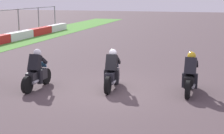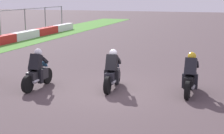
{
  "view_description": "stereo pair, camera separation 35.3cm",
  "coord_description": "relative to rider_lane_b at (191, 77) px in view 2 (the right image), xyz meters",
  "views": [
    {
      "loc": [
        -11.67,
        -3.42,
        3.5
      ],
      "look_at": [
        -0.06,
        -0.0,
        0.9
      ],
      "focal_mm": 54.09,
      "sensor_mm": 36.0,
      "label": 1
    },
    {
      "loc": [
        -11.56,
        -3.75,
        3.5
      ],
      "look_at": [
        -0.06,
        -0.0,
        0.9
      ],
      "focal_mm": 54.09,
      "sensor_mm": 36.0,
      "label": 2
    }
  ],
  "objects": [
    {
      "name": "rider_lane_b",
      "position": [
        0.0,
        0.0,
        0.0
      ],
      "size": [
        2.04,
        0.55,
        1.51
      ],
      "rotation": [
        0.0,
        0.0,
        -0.04
      ],
      "color": "black",
      "rests_on": "ground_plane"
    },
    {
      "name": "rider_lane_d",
      "position": [
        -1.0,
        5.61,
        0.0
      ],
      "size": [
        2.04,
        0.54,
        1.51
      ],
      "rotation": [
        0.0,
        0.0,
        -0.01
      ],
      "color": "black",
      "rests_on": "ground_plane"
    },
    {
      "name": "ground_plane",
      "position": [
        -0.41,
        2.8,
        -0.62
      ],
      "size": [
        120.0,
        120.0,
        0.0
      ],
      "primitive_type": "plane",
      "color": "#4A3C3F"
    },
    {
      "name": "rider_lane_c",
      "position": [
        -0.23,
        2.86,
        0.0
      ],
      "size": [
        2.04,
        0.55,
        1.51
      ],
      "rotation": [
        0.0,
        0.0,
        0.06
      ],
      "color": "black",
      "rests_on": "ground_plane"
    }
  ]
}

